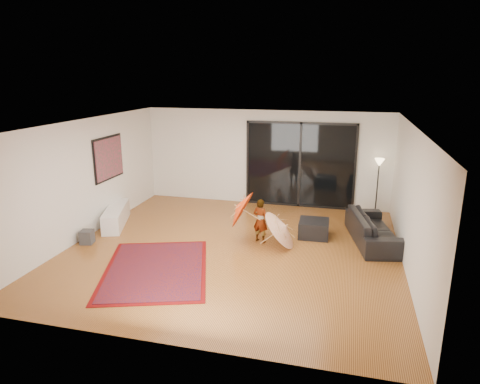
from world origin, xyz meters
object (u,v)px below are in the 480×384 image
(sofa, at_px, (373,229))
(child, at_px, (261,221))
(media_console, at_px, (116,216))
(ottoman, at_px, (314,228))

(sofa, relative_size, child, 2.17)
(media_console, xyz_separation_m, sofa, (6.20, 0.41, 0.09))
(ottoman, distance_m, child, 1.33)
(sofa, bearing_deg, media_console, 81.92)
(media_console, relative_size, ottoman, 2.43)
(media_console, height_order, child, child)
(media_console, bearing_deg, ottoman, -14.86)
(ottoman, xyz_separation_m, child, (-1.14, -0.62, 0.31))
(sofa, bearing_deg, ottoman, 77.83)
(sofa, height_order, child, child)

